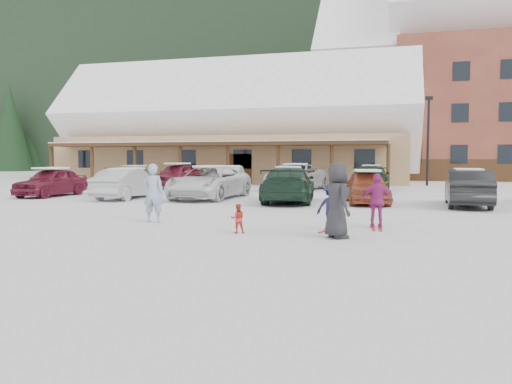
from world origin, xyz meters
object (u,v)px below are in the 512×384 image
(child_navy, at_px, (331,207))
(parked_car_10, at_px, (295,177))
(day_lodge, at_px, (235,133))
(parked_car_11, at_px, (371,178))
(parked_car_1, at_px, (128,184))
(parked_car_3, at_px, (289,185))
(bystander_dark, at_px, (337,200))
(lamp_post, at_px, (428,135))
(child_magenta, at_px, (377,201))
(parked_car_9, at_px, (231,178))
(parked_car_5, at_px, (468,188))
(adult_skier, at_px, (153,193))
(parked_car_0, at_px, (51,182))
(parked_car_8, at_px, (178,176))
(toddler_red, at_px, (238,219))
(parked_car_7, at_px, (134,176))
(parked_car_2, at_px, (209,182))
(parked_car_4, at_px, (367,187))

(child_navy, relative_size, parked_car_10, 0.22)
(day_lodge, height_order, parked_car_11, day_lodge)
(parked_car_1, height_order, parked_car_3, parked_car_3)
(bystander_dark, bearing_deg, lamp_post, -38.62)
(child_magenta, relative_size, parked_car_9, 0.35)
(parked_car_3, xyz_separation_m, parked_car_5, (7.25, 0.06, -0.03))
(adult_skier, relative_size, child_magenta, 1.18)
(lamp_post, bearing_deg, parked_car_5, -87.52)
(parked_car_10, xyz_separation_m, parked_car_11, (4.32, 0.69, -0.04))
(child_magenta, xyz_separation_m, parked_car_3, (-3.97, 7.10, 0.01))
(parked_car_3, bearing_deg, day_lodge, -73.12)
(day_lodge, xyz_separation_m, child_navy, (11.34, -26.78, -3.32))
(parked_car_0, bearing_deg, parked_car_9, 50.19)
(child_magenta, height_order, parked_car_8, parked_car_8)
(day_lodge, xyz_separation_m, toddler_red, (9.09, -27.96, -3.57))
(parked_car_7, bearing_deg, parked_car_8, 171.13)
(parked_car_1, bearing_deg, parked_car_0, -4.32)
(parked_car_2, bearing_deg, parked_car_9, 102.82)
(parked_car_5, bearing_deg, adult_skier, 41.34)
(child_magenta, xyz_separation_m, bystander_dark, (-0.89, -2.04, 0.17))
(child_navy, distance_m, parked_car_2, 11.03)
(adult_skier, bearing_deg, parked_car_3, -115.76)
(day_lodge, bearing_deg, parked_car_8, -91.44)
(child_navy, bearing_deg, day_lodge, -57.27)
(parked_car_2, xyz_separation_m, parked_car_3, (3.99, -0.85, -0.00))
(parked_car_2, xyz_separation_m, parked_car_11, (7.14, 7.49, -0.03))
(bystander_dark, distance_m, parked_car_5, 10.10)
(adult_skier, height_order, parked_car_3, adult_skier)
(bystander_dark, bearing_deg, child_navy, -17.32)
(lamp_post, xyz_separation_m, parked_car_0, (-18.73, -14.66, -2.72))
(parked_car_11, bearing_deg, parked_car_5, 115.63)
(parked_car_0, bearing_deg, child_magenta, -22.19)
(bystander_dark, distance_m, parked_car_4, 9.46)
(parked_car_2, bearing_deg, parked_car_11, 49.02)
(adult_skier, relative_size, parked_car_0, 0.42)
(toddler_red, relative_size, parked_car_1, 0.17)
(lamp_post, bearing_deg, parked_car_7, -161.39)
(day_lodge, distance_m, parked_car_5, 24.81)
(child_magenta, bearing_deg, parked_car_4, -87.87)
(parked_car_0, distance_m, parked_car_10, 13.31)
(parked_car_3, xyz_separation_m, parked_car_4, (3.31, 0.31, -0.06))
(child_navy, height_order, bystander_dark, bystander_dark)
(parked_car_9, bearing_deg, child_magenta, 112.57)
(parked_car_3, distance_m, parked_car_5, 7.25)
(child_navy, distance_m, parked_car_4, 8.18)
(parked_car_0, distance_m, parked_car_9, 10.35)
(parked_car_2, bearing_deg, child_navy, -49.47)
(toddler_red, distance_m, parked_car_5, 11.31)
(parked_car_7, distance_m, parked_car_9, 6.94)
(toddler_red, height_order, parked_car_3, parked_car_3)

